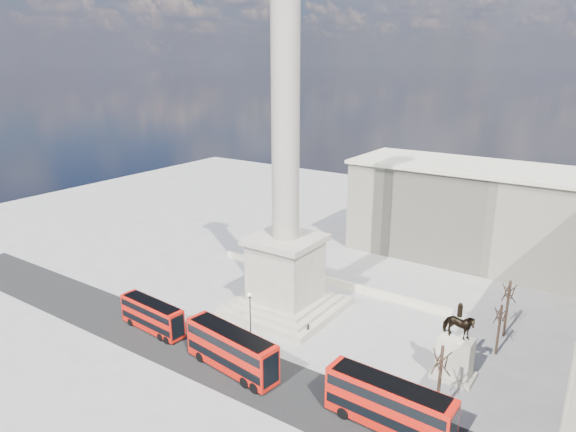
% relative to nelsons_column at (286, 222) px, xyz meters
% --- Properties ---
extents(ground, '(180.00, 180.00, 0.00)m').
position_rel_nelsons_column_xyz_m(ground, '(0.00, -5.00, -12.92)').
color(ground, '#A09D98').
rests_on(ground, ground).
extents(asphalt_road, '(120.00, 9.00, 0.01)m').
position_rel_nelsons_column_xyz_m(asphalt_road, '(5.00, -15.00, -12.91)').
color(asphalt_road, '#242424').
rests_on(asphalt_road, ground).
extents(nelsons_column, '(14.00, 14.00, 49.85)m').
position_rel_nelsons_column_xyz_m(nelsons_column, '(0.00, 0.00, 0.00)').
color(nelsons_column, '#B9AF9A').
rests_on(nelsons_column, ground).
extents(balustrade_wall, '(40.00, 0.60, 1.10)m').
position_rel_nelsons_column_xyz_m(balustrade_wall, '(0.00, 11.00, -12.37)').
color(balustrade_wall, beige).
rests_on(balustrade_wall, ground).
extents(building_northeast, '(51.00, 17.00, 16.60)m').
position_rel_nelsons_column_xyz_m(building_northeast, '(20.00, 35.00, -4.59)').
color(building_northeast, '#B1AB91').
rests_on(building_northeast, ground).
extents(red_bus_a, '(10.18, 3.01, 4.07)m').
position_rel_nelsons_column_xyz_m(red_bus_a, '(-10.78, -14.47, -10.78)').
color(red_bus_a, red).
rests_on(red_bus_a, ground).
extents(red_bus_b, '(12.43, 4.30, 4.94)m').
position_rel_nelsons_column_xyz_m(red_bus_b, '(3.45, -15.58, -10.33)').
color(red_bus_b, red).
rests_on(red_bus_b, ground).
extents(red_bus_c, '(12.41, 3.30, 4.99)m').
position_rel_nelsons_column_xyz_m(red_bus_c, '(21.83, -14.61, -10.30)').
color(red_bus_c, red).
rests_on(red_bus_c, ground).
extents(victorian_lamp, '(0.52, 0.52, 6.06)m').
position_rel_nelsons_column_xyz_m(victorian_lamp, '(0.52, -8.58, -9.35)').
color(victorian_lamp, black).
rests_on(victorian_lamp, ground).
extents(equestrian_statue, '(4.39, 3.29, 9.04)m').
position_rel_nelsons_column_xyz_m(equestrian_statue, '(24.38, -2.87, -9.74)').
color(equestrian_statue, beige).
rests_on(equestrian_statue, ground).
extents(bare_tree_near, '(1.91, 1.91, 8.34)m').
position_rel_nelsons_column_xyz_m(bare_tree_near, '(25.11, -10.60, -6.35)').
color(bare_tree_near, '#332319').
rests_on(bare_tree_near, ground).
extents(bare_tree_mid, '(1.78, 1.78, 6.74)m').
position_rel_nelsons_column_xyz_m(bare_tree_mid, '(27.13, 4.65, -7.61)').
color(bare_tree_mid, '#332319').
rests_on(bare_tree_mid, ground).
extents(bare_tree_far, '(1.94, 1.94, 7.93)m').
position_rel_nelsons_column_xyz_m(bare_tree_far, '(26.90, 9.70, -6.67)').
color(bare_tree_far, '#332319').
rests_on(bare_tree_far, ground).
extents(pedestrian_walking, '(0.70, 0.60, 1.62)m').
position_rel_nelsons_column_xyz_m(pedestrian_walking, '(15.76, -8.36, -12.11)').
color(pedestrian_walking, '#232528').
rests_on(pedestrian_walking, ground).
extents(pedestrian_crossing, '(0.65, 1.04, 1.66)m').
position_rel_nelsons_column_xyz_m(pedestrian_crossing, '(6.45, -4.36, -12.09)').
color(pedestrian_crossing, '#232528').
rests_on(pedestrian_crossing, ground).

